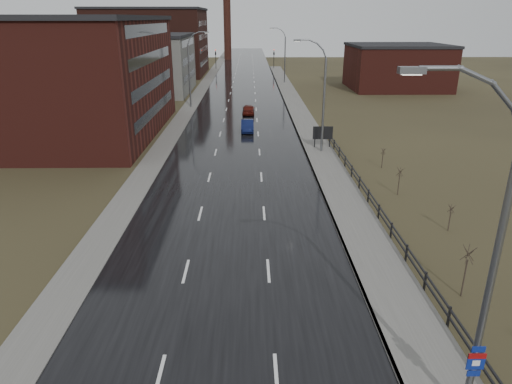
{
  "coord_description": "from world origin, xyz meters",
  "views": [
    {
      "loc": [
        1.31,
        -10.16,
        13.24
      ],
      "look_at": [
        1.67,
        16.59,
        3.0
      ],
      "focal_mm": 32.0,
      "sensor_mm": 36.0,
      "label": 1
    }
  ],
  "objects_px": {
    "car_far": "(248,110)",
    "streetlight_main": "(483,268)",
    "car_near": "(247,126)",
    "billboard": "(323,134)"
  },
  "relations": [
    {
      "from": "car_far",
      "to": "streetlight_main",
      "type": "bearing_deg",
      "value": 98.7
    },
    {
      "from": "car_near",
      "to": "car_far",
      "type": "bearing_deg",
      "value": 88.9
    },
    {
      "from": "billboard",
      "to": "car_far",
      "type": "xyz_separation_m",
      "value": [
        -7.99,
        18.57,
        -0.93
      ]
    },
    {
      "from": "billboard",
      "to": "car_far",
      "type": "relative_size",
      "value": 0.57
    },
    {
      "from": "billboard",
      "to": "car_near",
      "type": "xyz_separation_m",
      "value": [
        -8.1,
        7.81,
        -0.95
      ]
    },
    {
      "from": "streetlight_main",
      "to": "billboard",
      "type": "xyz_separation_m",
      "value": [
        0.63,
        35.49,
        -4.39
      ]
    },
    {
      "from": "billboard",
      "to": "streetlight_main",
      "type": "bearing_deg",
      "value": -91.01
    },
    {
      "from": "car_near",
      "to": "billboard",
      "type": "bearing_deg",
      "value": -44.43
    },
    {
      "from": "billboard",
      "to": "car_near",
      "type": "height_order",
      "value": "billboard"
    },
    {
      "from": "streetlight_main",
      "to": "car_near",
      "type": "height_order",
      "value": "streetlight_main"
    }
  ]
}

